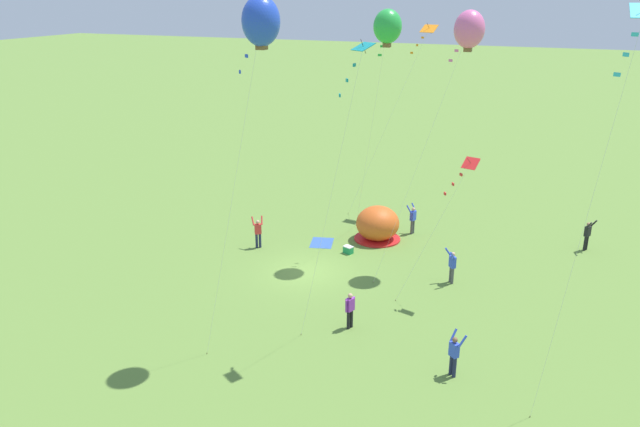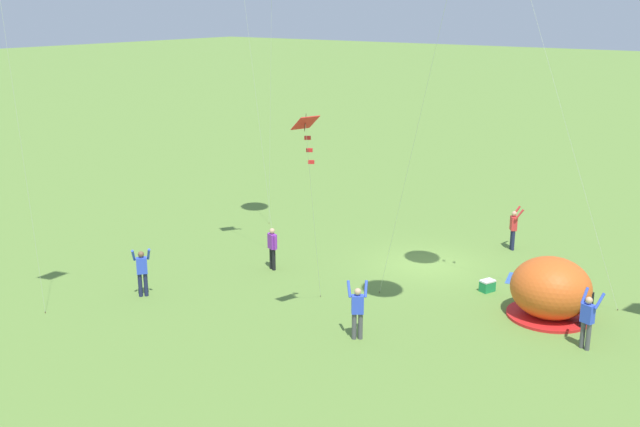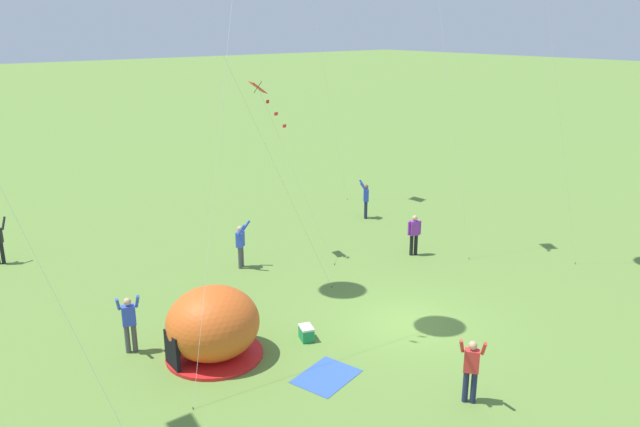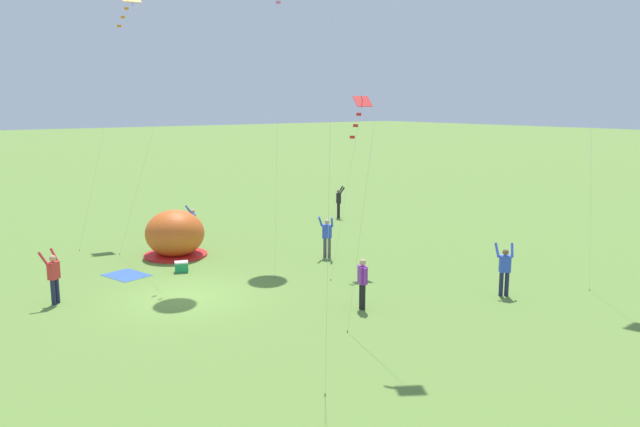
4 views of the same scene
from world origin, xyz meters
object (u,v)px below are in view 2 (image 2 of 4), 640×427
at_px(cooler_box, 487,286).
at_px(person_center_field, 514,227).
at_px(kite_red, 307,134).
at_px(person_with_toddler, 142,270).
at_px(person_arms_raised, 587,319).
at_px(person_strolling, 272,246).
at_px(popup_tent, 551,289).
at_px(person_flying_kite, 357,310).

xyz_separation_m(cooler_box, person_center_field, (1.17, -5.20, 0.78)).
bearing_deg(kite_red, person_with_toddler, 9.71).
height_order(person_arms_raised, person_center_field, same).
xyz_separation_m(person_with_toddler, person_strolling, (-1.97, -4.98, -0.03)).
bearing_deg(person_arms_raised, person_with_toddler, 19.91).
relative_size(popup_tent, person_strolling, 1.63).
relative_size(person_flying_kite, person_center_field, 1.00).
bearing_deg(person_strolling, popup_tent, -169.65).
xyz_separation_m(popup_tent, person_flying_kite, (4.31, 5.30, 0.00)).
relative_size(popup_tent, kite_red, 0.39).
bearing_deg(person_flying_kite, person_arms_raised, -149.55).
distance_m(person_strolling, person_center_field, 10.54).
xyz_separation_m(popup_tent, person_with_toddler, (12.57, 6.92, 0.00)).
bearing_deg(person_strolling, cooler_box, -160.09).
bearing_deg(person_flying_kite, kite_red, 16.68).
bearing_deg(kite_red, person_arms_raised, -152.19).
bearing_deg(cooler_box, person_center_field, -77.32).
bearing_deg(person_center_field, kite_red, 80.07).
bearing_deg(person_with_toddler, person_strolling, -111.54).
relative_size(person_strolling, kite_red, 0.24).
height_order(popup_tent, person_flying_kite, popup_tent).
height_order(popup_tent, person_center_field, popup_tent).
relative_size(person_with_toddler, person_arms_raised, 1.00).
height_order(person_with_toddler, person_flying_kite, same).
relative_size(person_strolling, person_arms_raised, 0.91).
height_order(popup_tent, cooler_box, popup_tent).
distance_m(popup_tent, person_center_field, 7.24).
height_order(cooler_box, person_center_field, person_center_field).
bearing_deg(person_center_field, person_strolling, 50.05).
bearing_deg(person_with_toddler, kite_red, -170.29).
bearing_deg(cooler_box, popup_tent, 160.60).
bearing_deg(person_with_toddler, popup_tent, -151.16).
bearing_deg(popup_tent, cooler_box, -19.40).
xyz_separation_m(person_with_toddler, person_flying_kite, (-8.26, -1.62, -0.00)).
bearing_deg(person_arms_raised, person_center_field, -54.61).
bearing_deg(person_flying_kite, popup_tent, -129.13).
bearing_deg(person_strolling, kite_red, 140.58).
xyz_separation_m(person_arms_raised, person_center_field, (5.59, -7.87, 0.00)).
bearing_deg(cooler_box, kite_red, 64.13).
xyz_separation_m(person_strolling, person_arms_raised, (-12.36, -0.21, 0.03)).
bearing_deg(person_with_toddler, cooler_box, -141.57).
height_order(person_strolling, person_center_field, person_center_field).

